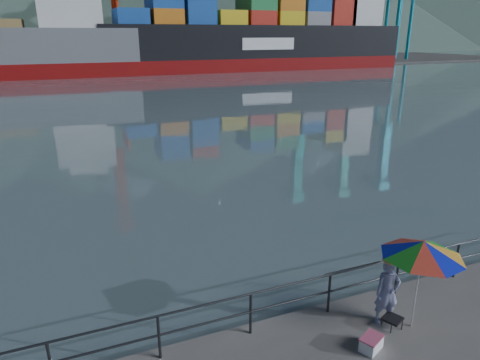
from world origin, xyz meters
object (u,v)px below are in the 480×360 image
object	(u,v)px
beach_umbrella	(423,249)
container_ship	(265,35)
cooler_bag	(371,344)
fisherman	(387,292)

from	to	relation	value
beach_umbrella	container_ship	distance (m)	75.85
beach_umbrella	container_ship	xyz separation A→B (m)	(29.60, 69.73, 3.91)
beach_umbrella	cooler_bag	world-z (taller)	beach_umbrella
fisherman	beach_umbrella	bearing A→B (deg)	-22.20
beach_umbrella	container_ship	bearing A→B (deg)	67.00
cooler_bag	container_ship	xyz separation A→B (m)	(30.93, 69.99, 5.72)
fisherman	container_ship	bearing A→B (deg)	83.78
cooler_bag	container_ship	size ratio (longest dim) A/B	0.01
cooler_bag	beach_umbrella	bearing A→B (deg)	-13.56
fisherman	container_ship	xyz separation A→B (m)	(30.06, 69.35, 5.08)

